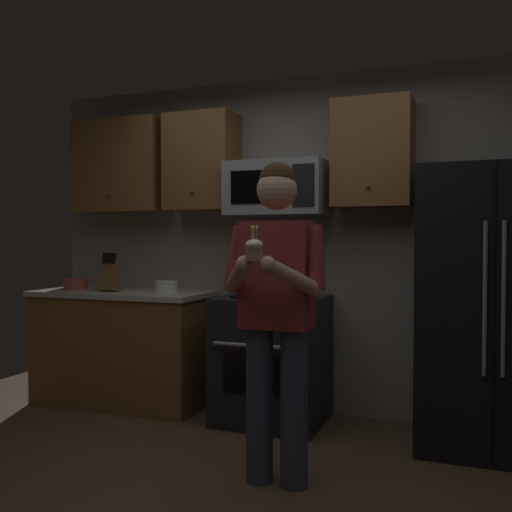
# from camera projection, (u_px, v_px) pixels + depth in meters

# --- Properties ---
(ground_plane) EXTENTS (6.00, 6.00, 0.00)m
(ground_plane) POSITION_uv_depth(u_px,v_px,m) (211.00, 502.00, 3.00)
(ground_plane) COLOR brown
(wall_back) EXTENTS (4.40, 0.10, 2.60)m
(wall_back) POSITION_uv_depth(u_px,v_px,m) (307.00, 245.00, 4.60)
(wall_back) COLOR gray
(wall_back) RESTS_ON ground
(oven_range) EXTENTS (0.76, 0.70, 0.93)m
(oven_range) POSITION_uv_depth(u_px,v_px,m) (272.00, 359.00, 4.31)
(oven_range) COLOR black
(oven_range) RESTS_ON ground
(microwave) EXTENTS (0.74, 0.41, 0.40)m
(microwave) POSITION_uv_depth(u_px,v_px,m) (277.00, 189.00, 4.38)
(microwave) COLOR #9EA0A5
(refrigerator) EXTENTS (0.90, 0.75, 1.80)m
(refrigerator) POSITION_uv_depth(u_px,v_px,m) (493.00, 309.00, 3.72)
(refrigerator) COLOR black
(refrigerator) RESTS_ON ground
(cabinet_row_upper) EXTENTS (2.78, 0.36, 0.76)m
(cabinet_row_upper) POSITION_uv_depth(u_px,v_px,m) (211.00, 162.00, 4.63)
(cabinet_row_upper) COLOR brown
(counter_left) EXTENTS (1.44, 0.66, 0.92)m
(counter_left) POSITION_uv_depth(u_px,v_px,m) (123.00, 347.00, 4.80)
(counter_left) COLOR brown
(counter_left) RESTS_ON ground
(knife_block) EXTENTS (0.16, 0.15, 0.32)m
(knife_block) POSITION_uv_depth(u_px,v_px,m) (111.00, 277.00, 4.76)
(knife_block) COLOR brown
(knife_block) RESTS_ON counter_left
(bowl_large_white) EXTENTS (0.19, 0.19, 0.09)m
(bowl_large_white) POSITION_uv_depth(u_px,v_px,m) (166.00, 286.00, 4.68)
(bowl_large_white) COLOR white
(bowl_large_white) RESTS_ON counter_left
(bowl_small_colored) EXTENTS (0.20, 0.20, 0.09)m
(bowl_small_colored) POSITION_uv_depth(u_px,v_px,m) (76.00, 284.00, 4.91)
(bowl_small_colored) COLOR #B24C3F
(bowl_small_colored) RESTS_ON counter_left
(person) EXTENTS (0.60, 0.48, 1.76)m
(person) POSITION_uv_depth(u_px,v_px,m) (276.00, 303.00, 3.18)
(person) COLOR #383F59
(person) RESTS_ON ground
(cupcake) EXTENTS (0.09, 0.09, 0.17)m
(cupcake) POSITION_uv_depth(u_px,v_px,m) (254.00, 249.00, 2.87)
(cupcake) COLOR #A87F56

